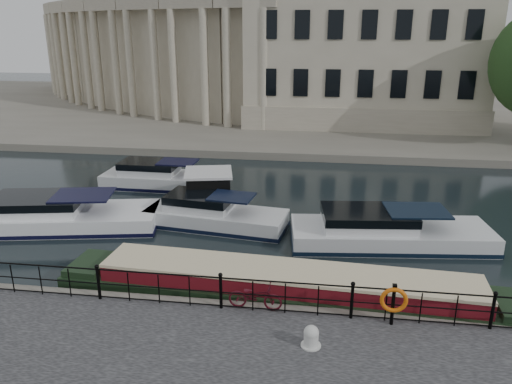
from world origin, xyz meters
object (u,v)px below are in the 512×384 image
bicycle (255,296)px  narrowboat (287,292)px  life_ring_post (394,301)px  harbour_hut (209,194)px  mooring_bollard (311,337)px

bicycle → narrowboat: size_ratio=0.11×
bicycle → life_ring_post: 4.14m
life_ring_post → narrowboat: life_ring_post is taller
life_ring_post → harbour_hut: 12.70m
mooring_bollard → harbour_hut: (-5.52, 11.33, 0.11)m
narrowboat → harbour_hut: harbour_hut is taller
bicycle → harbour_hut: 10.34m
narrowboat → harbour_hut: bearing=122.9°
life_ring_post → bicycle: bearing=175.2°
life_ring_post → mooring_bollard: bearing=-150.0°
bicycle → life_ring_post: size_ratio=1.28×
bicycle → mooring_bollard: bicycle is taller
bicycle → harbour_hut: (-3.73, 9.64, -0.04)m
life_ring_post → narrowboat: (-3.23, 1.85, -1.01)m
bicycle → harbour_hut: size_ratio=0.46×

